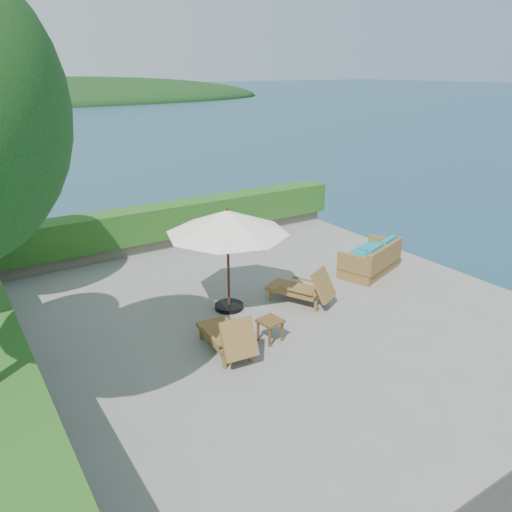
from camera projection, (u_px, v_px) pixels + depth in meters
ground at (264, 312)px, 11.69m from camera, size 12.00×12.00×0.00m
foundation at (264, 369)px, 12.24m from camera, size 12.00×12.00×3.00m
ocean at (263, 417)px, 12.75m from camera, size 600.00×600.00×0.00m
offshore_island at (53, 101)px, 135.29m from camera, size 126.00×57.60×12.60m
planter_wall_far at (167, 240)px, 16.02m from camera, size 12.00×0.60×0.36m
planter_wall_left at (0, 383)px, 8.77m from camera, size 0.60×12.00×0.36m
hedge_far at (166, 220)px, 15.78m from camera, size 12.40×0.90×1.00m
patio_umbrella at (227, 223)px, 11.13m from camera, size 3.14×3.14×2.52m
lounge_left at (228, 336)px, 9.87m from camera, size 0.85×1.70×0.95m
lounge_right at (304, 288)px, 12.02m from camera, size 1.32×1.76×0.94m
side_table at (270, 324)px, 10.35m from camera, size 0.52×0.52×0.48m
wicker_loveseat at (371, 260)px, 13.83m from camera, size 2.16×1.57×0.96m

